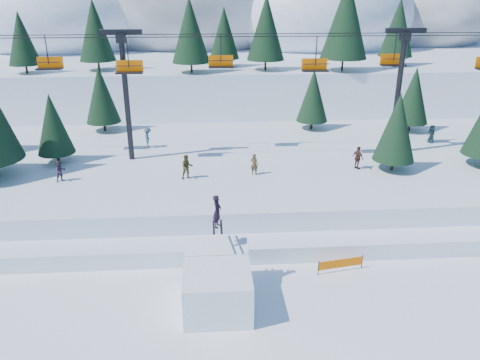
{
  "coord_description": "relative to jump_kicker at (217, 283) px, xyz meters",
  "views": [
    {
      "loc": [
        -2.58,
        -19.2,
        15.41
      ],
      "look_at": [
        -0.83,
        6.0,
        5.2
      ],
      "focal_mm": 35.0,
      "sensor_mm": 36.0,
      "label": 1
    }
  ],
  "objects": [
    {
      "name": "banner_near",
      "position": [
        7.32,
        2.56,
        -0.75
      ],
      "size": [
        2.82,
        0.55,
        0.9
      ],
      "color": "black",
      "rests_on": "ground"
    },
    {
      "name": "conifer_stand",
      "position": [
        2.29,
        17.1,
        5.68
      ],
      "size": [
        61.42,
        16.53,
        10.08
      ],
      "color": "black",
      "rests_on": "mid_shelf"
    },
    {
      "name": "ground",
      "position": [
        2.34,
        -1.43,
        -1.29
      ],
      "size": [
        160.0,
        160.0,
        0.0
      ],
      "primitive_type": "plane",
      "color": "white",
      "rests_on": "ground"
    },
    {
      "name": "jump_kicker",
      "position": [
        0.0,
        0.0,
        0.0
      ],
      "size": [
        3.44,
        4.68,
        5.63
      ],
      "color": "white",
      "rests_on": "ground"
    },
    {
      "name": "mountain_ridge",
      "position": [
        -2.72,
        71.89,
        8.36
      ],
      "size": [
        119.0,
        60.67,
        26.46
      ],
      "color": "white",
      "rests_on": "ground"
    },
    {
      "name": "chairlift",
      "position": [
        4.41,
        16.62,
        8.04
      ],
      "size": [
        46.0,
        3.21,
        10.28
      ],
      "color": "black",
      "rests_on": "mid_shelf"
    },
    {
      "name": "banner_far",
      "position": [
        12.23,
        4.23,
        -0.75
      ],
      "size": [
        2.7,
        0.99,
        0.9
      ],
      "color": "black",
      "rests_on": "ground"
    },
    {
      "name": "mid_shelf",
      "position": [
        2.34,
        16.57,
        -0.04
      ],
      "size": [
        70.0,
        22.0,
        2.5
      ],
      "primitive_type": "cube",
      "color": "white",
      "rests_on": "ground"
    },
    {
      "name": "distant_skiers",
      "position": [
        1.68,
        15.55,
        2.09
      ],
      "size": [
        32.02,
        8.64,
        1.85
      ],
      "color": "#463319",
      "rests_on": "mid_shelf"
    },
    {
      "name": "berm",
      "position": [
        2.34,
        6.57,
        -0.74
      ],
      "size": [
        70.0,
        6.0,
        1.1
      ],
      "primitive_type": "cube",
      "color": "white",
      "rests_on": "ground"
    }
  ]
}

